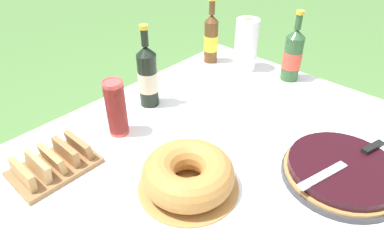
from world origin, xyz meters
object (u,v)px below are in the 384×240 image
Objects in this scene: cider_bottle_amber at (211,38)px; cider_bottle_green at (293,55)px; bread_board at (53,163)px; bundt_cake at (188,174)px; serving_knife at (350,160)px; cup_stack at (116,108)px; paper_towel_roll at (246,45)px; berry_tart at (341,172)px; juice_bottle_red at (148,76)px.

cider_bottle_green is at bearing -75.55° from cider_bottle_amber.
bundt_cake is at bearing -58.00° from bread_board.
cup_stack is at bearing -48.59° from serving_knife.
cider_bottle_green is (0.83, 0.13, 0.07)m from bundt_cake.
berry_tart is at bearing -122.73° from paper_towel_roll.
bread_board is at bearing -33.65° from serving_knife.
cider_bottle_amber is (0.70, 0.15, 0.02)m from cup_stack.
paper_towel_roll is (0.40, 0.68, 0.06)m from serving_knife.
juice_bottle_red reaches higher than cup_stack.
paper_towel_roll reaches higher than serving_knife.
bundt_cake is 0.91× the size of juice_bottle_red.
bundt_cake is 0.96× the size of cider_bottle_green.
juice_bottle_red is at bearing -64.64° from serving_knife.
cup_stack is at bearing 85.25° from bundt_cake.
cider_bottle_amber reaches higher than serving_knife.
berry_tart is 0.78m from cup_stack.
cider_bottle_green reaches higher than serving_knife.
serving_knife is 1.13× the size of cider_bottle_amber.
berry_tart is 1.12× the size of cider_bottle_green.
bundt_cake is 1.19× the size of bread_board.
paper_towel_roll reaches higher than cup_stack.
paper_towel_roll is at bearing 102.96° from cider_bottle_green.
paper_towel_roll is at bearing -10.18° from juice_bottle_red.
juice_bottle_red is at bearing 61.52° from bundt_cake.
serving_knife is at bearing -49.10° from bread_board.
bundt_cake reaches higher than bread_board.
paper_towel_roll is at bearing 57.27° from berry_tart.
cider_bottle_green is at bearing -119.26° from serving_knife.
cider_bottle_green is at bearing 43.08° from berry_tart.
bread_board is at bearing 178.62° from paper_towel_roll.
berry_tart is at bearing 0.00° from serving_knife.
cider_bottle_amber is at bearing -96.94° from serving_knife.
cup_stack is (0.03, 0.38, 0.05)m from bundt_cake.
bread_board is (-0.27, -0.01, -0.08)m from cup_stack.
juice_bottle_red is (-0.59, 0.32, 0.01)m from cider_bottle_green.
cup_stack reaches higher than berry_tart.
juice_bottle_red reaches higher than bread_board.
bread_board is (-0.58, 0.70, -0.00)m from berry_tart.
cider_bottle_amber is at bearing 106.29° from paper_towel_roll.
cider_bottle_amber is (0.73, 0.53, 0.07)m from bundt_cake.
cider_bottle_amber reaches higher than bread_board.
juice_bottle_red is 0.55m from paper_towel_roll.
juice_bottle_red reaches higher than berry_tart.
berry_tart is 1.17× the size of bundt_cake.
serving_knife is 0.65m from cider_bottle_green.
serving_knife is at bearing -15.45° from berry_tart.
berry_tart is 0.91m from bread_board.
cup_stack reaches higher than bread_board.
paper_towel_roll reaches higher than bundt_cake.
bread_board is (-0.61, 0.71, -0.04)m from serving_knife.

